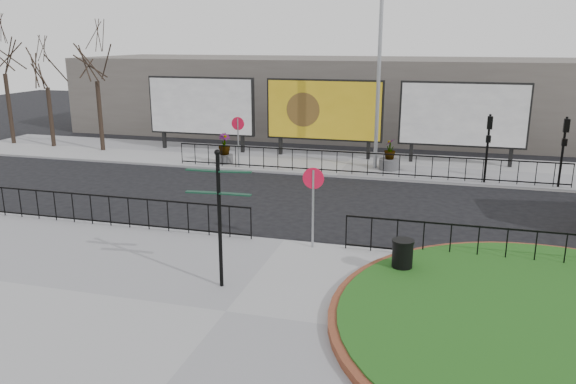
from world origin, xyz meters
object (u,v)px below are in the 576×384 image
(billboard_mid, at_px, (324,110))
(planter_c, at_px, (389,159))
(litter_bin, at_px, (402,257))
(lamp_post, at_px, (379,70))
(fingerpost_sign, at_px, (219,206))
(planter_a, at_px, (225,151))

(billboard_mid, xyz_separation_m, planter_c, (3.70, -2.15, -1.94))
(billboard_mid, height_order, litter_bin, billboard_mid)
(lamp_post, distance_m, planter_c, 4.23)
(lamp_post, relative_size, fingerpost_sign, 2.60)
(billboard_mid, height_order, planter_c, billboard_mid)
(billboard_mid, bearing_deg, planter_c, -30.12)
(fingerpost_sign, bearing_deg, lamp_post, 81.19)
(lamp_post, distance_m, planter_a, 8.59)
(litter_bin, bearing_deg, lamp_post, 100.03)
(litter_bin, bearing_deg, fingerpost_sign, -155.91)
(lamp_post, xyz_separation_m, planter_c, (0.69, -0.17, -4.17))
(fingerpost_sign, bearing_deg, planter_a, 110.74)
(lamp_post, height_order, planter_c, lamp_post)
(billboard_mid, distance_m, lamp_post, 4.23)
(billboard_mid, xyz_separation_m, fingerpost_sign, (0.88, -16.69, -0.34))
(lamp_post, distance_m, litter_bin, 13.63)
(lamp_post, height_order, litter_bin, lamp_post)
(billboard_mid, xyz_separation_m, litter_bin, (5.26, -14.73, -1.99))
(fingerpost_sign, distance_m, planter_c, 14.90)
(litter_bin, bearing_deg, planter_c, 97.08)
(planter_c, bearing_deg, litter_bin, -82.92)
(fingerpost_sign, bearing_deg, planter_c, 78.44)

